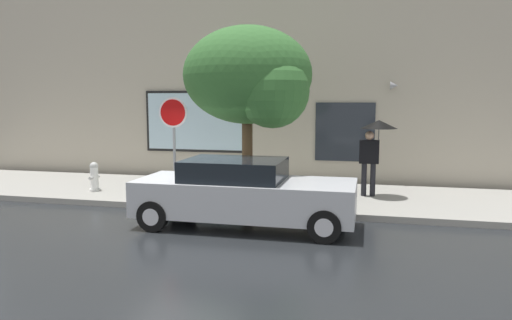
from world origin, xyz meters
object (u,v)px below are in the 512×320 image
parked_car (243,193)px  street_tree (252,79)px  fire_hydrant (94,177)px  stop_sign (174,128)px  pedestrian_with_umbrella (375,137)px

parked_car → street_tree: street_tree is taller
fire_hydrant → stop_sign: bearing=-10.9°
parked_car → stop_sign: 3.09m
fire_hydrant → pedestrian_with_umbrella: (7.61, 1.01, 1.17)m
parked_car → street_tree: bearing=98.1°
pedestrian_with_umbrella → street_tree: street_tree is taller
street_tree → stop_sign: bearing=-174.5°
fire_hydrant → street_tree: (4.63, -0.32, 2.65)m
street_tree → stop_sign: (-2.00, -0.19, -1.21)m
parked_car → street_tree: (-0.27, 1.86, 2.48)m
fire_hydrant → street_tree: 5.34m
fire_hydrant → stop_sign: size_ratio=0.31×
fire_hydrant → stop_sign: stop_sign is taller
street_tree → pedestrian_with_umbrella: bearing=24.0°
fire_hydrant → pedestrian_with_umbrella: bearing=7.6°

